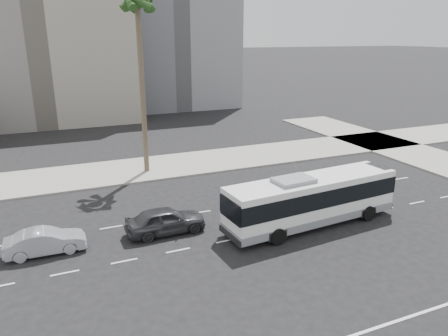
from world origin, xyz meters
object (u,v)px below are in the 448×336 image
car_a (166,220)px  car_b (45,242)px  city_bus (312,199)px  palm_near (137,6)px

car_a → car_b: bearing=87.9°
car_a → car_b: (-6.79, 0.16, -0.12)m
city_bus → palm_near: size_ratio=0.78×
city_bus → car_b: bearing=165.9°
city_bus → car_a: size_ratio=2.45×
palm_near → car_a: bearing=-97.8°
car_a → palm_near: palm_near is taller
city_bus → car_b: 15.86m
city_bus → palm_near: 20.22m
car_a → palm_near: size_ratio=0.32×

